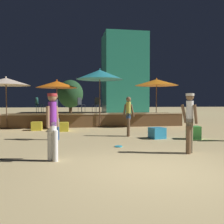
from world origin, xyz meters
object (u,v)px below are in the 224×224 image
object	(u,v)px
person_1	(128,115)
bistro_chair_0	(38,103)
person_2	(190,120)
bistro_chair_2	(97,103)
background_tree_0	(70,94)
patio_umbrella_3	(6,82)
person_3	(53,124)
cube_seat_2	(193,133)
cube_seat_1	(157,133)
frisbee_disc	(118,146)
cube_seat_3	(37,126)
bistro_chair_1	(80,103)
cube_seat_0	(62,127)
person_4	(55,115)
patio_umbrella_1	(100,75)
patio_umbrella_2	(57,84)
patio_umbrella_0	(156,82)

from	to	relation	value
person_1	bistro_chair_0	world-z (taller)	bistro_chair_0
person_2	bistro_chair_0	xyz separation A→B (m)	(-5.13, 8.83, 0.41)
bistro_chair_2	background_tree_0	xyz separation A→B (m)	(-1.55, 7.31, 0.78)
person_2	bistro_chair_0	size ratio (longest dim) A/B	1.86
bistro_chair_0	background_tree_0	distance (m)	7.43
bistro_chair_0	person_2	bearing A→B (deg)	-136.06
background_tree_0	patio_umbrella_3	bearing A→B (deg)	-111.12
person_3	cube_seat_2	bearing A→B (deg)	65.80
cube_seat_1	frisbee_disc	size ratio (longest dim) A/B	2.62
cube_seat_3	person_3	size ratio (longest dim) A/B	0.31
person_3	frisbee_disc	xyz separation A→B (m)	(1.93, 1.59, -0.89)
frisbee_disc	cube_seat_2	bearing A→B (deg)	20.12
bistro_chair_1	person_3	bearing A→B (deg)	-142.79
cube_seat_0	cube_seat_3	world-z (taller)	cube_seat_0
person_3	background_tree_0	xyz separation A→B (m)	(0.45, 16.26, 1.21)
bistro_chair_0	background_tree_0	size ratio (longest dim) A/B	0.27
person_4	cube_seat_0	bearing A→B (deg)	-83.85
person_2	bistro_chair_0	bearing A→B (deg)	77.65
patio_umbrella_1	cube_seat_1	world-z (taller)	patio_umbrella_1
cube_seat_1	cube_seat_0	bearing A→B (deg)	140.63
patio_umbrella_2	patio_umbrella_3	bearing A→B (deg)	-173.95
cube_seat_1	frisbee_disc	distance (m)	2.42
cube_seat_0	person_3	bearing A→B (deg)	-90.26
person_3	bistro_chair_0	xyz separation A→B (m)	(-1.44, 9.12, 0.43)
patio_umbrella_3	bistro_chair_1	distance (m)	4.49
cube_seat_1	bistro_chair_2	distance (m)	6.16
patio_umbrella_1	person_3	world-z (taller)	patio_umbrella_1
patio_umbrella_1	frisbee_disc	distance (m)	6.70
patio_umbrella_3	background_tree_0	bearing A→B (deg)	68.88
person_1	frisbee_disc	bearing A→B (deg)	-7.71
person_2	patio_umbrella_1	bearing A→B (deg)	60.06
bistro_chair_0	bistro_chair_1	distance (m)	2.53
cube_seat_0	person_4	size ratio (longest dim) A/B	0.36
cube_seat_1	bistro_chair_1	distance (m)	7.00
bistro_chair_2	frisbee_disc	size ratio (longest dim) A/B	3.75
background_tree_0	frisbee_disc	bearing A→B (deg)	-84.24
patio_umbrella_0	patio_umbrella_2	xyz separation A→B (m)	(-5.71, 0.05, -0.18)
person_3	cube_seat_0	bearing A→B (deg)	127.14
patio_umbrella_3	cube_seat_0	bearing A→B (deg)	-26.13
patio_umbrella_0	person_3	distance (m)	9.70
person_3	bistro_chair_0	world-z (taller)	bistro_chair_0
bistro_chair_2	bistro_chair_0	bearing A→B (deg)	-142.69
person_2	background_tree_0	xyz separation A→B (m)	(-3.23, 15.97, 1.19)
person_4	patio_umbrella_1	bearing A→B (deg)	-107.89
patio_umbrella_2	cube_seat_3	world-z (taller)	patio_umbrella_2
bistro_chair_2	background_tree_0	distance (m)	7.52
bistro_chair_1	cube_seat_2	bearing A→B (deg)	-105.57
cube_seat_3	bistro_chair_2	size ratio (longest dim) A/B	0.57
person_1	person_3	world-z (taller)	person_1
cube_seat_2	person_2	bearing A→B (deg)	-119.80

